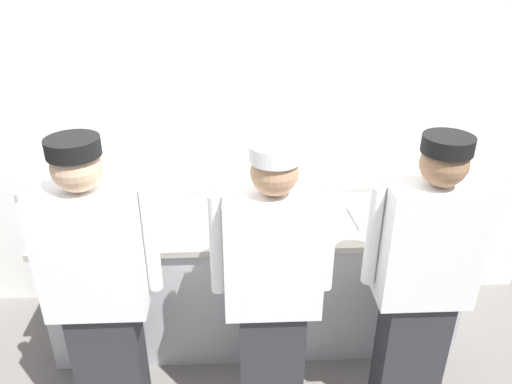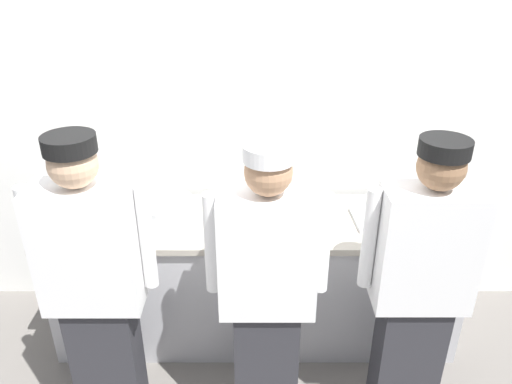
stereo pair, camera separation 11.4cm
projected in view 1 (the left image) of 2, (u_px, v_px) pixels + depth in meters
ground_plane at (258, 368)px, 3.18m from camera, size 9.00×9.00×0.00m
wall_back at (252, 118)px, 3.28m from camera, size 4.06×0.10×2.76m
prep_counter at (255, 277)px, 3.30m from camera, size 2.59×0.68×0.88m
chef_near_left at (99, 291)px, 2.44m from camera, size 0.61×0.24×1.70m
chef_center at (272, 291)px, 2.47m from camera, size 0.60×0.24×1.66m
chef_far_right at (422, 281)px, 2.53m from camera, size 0.61×0.24×1.67m
plate_stack_front at (318, 226)px, 2.98m from camera, size 0.21×0.21×0.05m
mixing_bowl_steel at (160, 211)px, 3.06m from camera, size 0.38×0.38×0.13m
sheet_tray at (394, 215)px, 3.12m from camera, size 0.55×0.32×0.02m
squeeze_bottle_primary at (286, 195)px, 3.20m from camera, size 0.06×0.06×0.18m
ramekin_red_sauce at (337, 203)px, 3.24m from camera, size 0.08×0.08×0.04m
ramekin_yellow_sauce at (217, 206)px, 3.22m from camera, size 0.11×0.11×0.04m
deli_cup at (78, 228)px, 2.91m from camera, size 0.09×0.09×0.10m
chefs_knife at (240, 218)px, 3.11m from camera, size 0.28×0.03×0.02m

